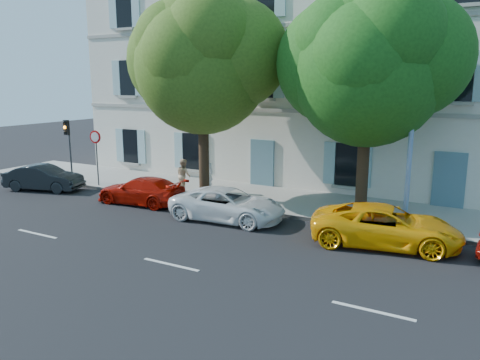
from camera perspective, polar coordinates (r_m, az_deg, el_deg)
The scene contains 15 objects.
ground at distance 17.55m, azimuth -0.47°, elevation -5.97°, with size 90.00×90.00×0.00m, color black.
sidewalk at distance 21.37m, azimuth 5.39°, elevation -2.54°, with size 36.00×4.50×0.15m, color #A09E96.
kerb at distance 19.46m, azimuth 2.83°, elevation -3.93°, with size 36.00×0.16×0.16m, color #9E998E.
building at distance 26.09m, azimuth 10.85°, elevation 13.05°, with size 28.00×7.00×12.00m, color silver.
car_dark_sedan at distance 25.52m, azimuth -22.81°, elevation 0.25°, with size 1.36×3.89×1.28m, color black.
car_red_coupe at distance 21.40m, azimuth -11.94°, elevation -1.27°, with size 1.70×4.17×1.21m, color #B11105.
car_white_coupe at distance 18.47m, azimuth -1.51°, elevation -3.00°, with size 2.11×4.58×1.27m, color white.
car_yellow_supercar at distance 16.38m, azimuth 17.36°, elevation -5.36°, with size 2.25×4.87×1.35m, color #FFAE0A.
tree_left at distance 20.95m, azimuth -4.60°, elevation 13.53°, with size 5.86×5.86×9.08m.
tree_right at distance 18.49m, azimuth 15.33°, elevation 12.63°, with size 5.67×5.67×8.74m.
traffic_light at distance 26.18m, azimuth -20.25°, elevation 4.89°, with size 0.26×0.37×3.28m.
road_sign at distance 24.88m, azimuth -17.15°, elevation 3.99°, with size 0.65×0.12×2.83m.
street_lamp at distance 17.39m, azimuth 20.43°, elevation 10.42°, with size 0.45×1.90×8.84m.
pedestrian_a at distance 22.58m, azimuth -4.11°, elevation 0.78°, with size 0.65×0.43×1.78m, color white.
pedestrian_b at distance 22.76m, azimuth -6.89°, elevation 0.58°, with size 0.78×0.61×1.60m, color tan.
Camera 1 is at (8.19, -14.56, 5.38)m, focal length 35.00 mm.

